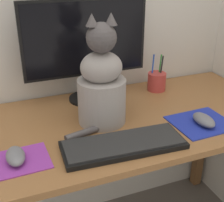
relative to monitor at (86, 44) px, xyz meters
The scene contains 9 objects.
desk 0.42m from the monitor, 79.63° to the right, with size 1.44×0.64×0.74m.
monitor is the anchor object (origin of this frame).
keyboard 0.49m from the monitor, 90.51° to the right, with size 0.43×0.18×0.02m.
mousepad_left 0.56m from the monitor, 132.44° to the right, with size 0.18×0.16×0.00m.
mousepad_right 0.57m from the monitor, 47.23° to the right, with size 0.23×0.21×0.00m.
computer_mouse_left 0.56m from the monitor, 133.88° to the right, with size 0.06×0.11×0.04m.
computer_mouse_right 0.57m from the monitor, 48.73° to the right, with size 0.06×0.11×0.04m.
cat 0.24m from the monitor, 92.37° to the right, with size 0.28×0.22×0.42m.
pen_cup 0.40m from the monitor, ahead, with size 0.09×0.09×0.17m.
Camera 1 is at (-0.41, -1.02, 1.34)m, focal length 50.00 mm.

